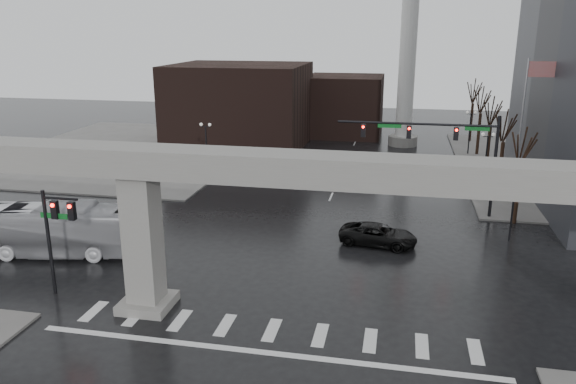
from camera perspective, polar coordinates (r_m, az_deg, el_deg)
name	(u,v)px	position (r m, az deg, el deg)	size (l,w,h in m)	color
ground	(276,320)	(29.25, -1.19, -12.88)	(160.00, 160.00, 0.00)	black
sidewalk_nw	(130,150)	(70.07, -15.71, 4.08)	(28.00, 36.00, 0.15)	slate
elevated_guideway	(302,192)	(26.33, 1.41, 0.02)	(48.00, 2.60, 8.70)	gray
building_far_left	(240,105)	(70.32, -4.93, 8.75)	(16.00, 14.00, 10.00)	black
building_far_mid	(345,105)	(77.94, 5.79, 8.74)	(10.00, 10.00, 8.00)	black
smokestack	(409,35)	(70.88, 12.18, 15.29)	(3.60, 3.60, 30.00)	silver
signal_mast_arm	(444,143)	(44.62, 15.60, 4.86)	(12.12, 0.43, 8.00)	black
signal_left_pole	(56,225)	(32.70, -22.51, -3.13)	(2.30, 0.30, 6.00)	black
flagpole_assembly	(526,117)	(48.34, 23.03, 7.06)	(2.06, 0.12, 12.00)	silver
lamp_right_0	(515,193)	(41.12, 22.02, -0.09)	(1.22, 0.32, 5.11)	black
lamp_right_1	(487,150)	(54.55, 19.54, 4.01)	(1.22, 0.32, 5.11)	black
lamp_right_2	(470,125)	(68.20, 18.03, 6.48)	(1.22, 0.32, 5.11)	black
lamp_left_0	(145,173)	(44.67, -14.32, 1.86)	(1.22, 0.32, 5.11)	black
lamp_left_1	(206,139)	(57.27, -8.33, 5.34)	(1.22, 0.32, 5.11)	black
lamp_left_2	(244,118)	(70.40, -4.51, 7.52)	(1.22, 0.32, 5.11)	black
tree_right_0	(518,188)	(45.30, 22.36, 0.42)	(1.09, 1.58, 7.50)	black
tree_right_1	(501,162)	(52.92, 20.85, 2.83)	(1.09, 1.61, 7.67)	black
tree_right_2	(489,144)	(60.64, 19.73, 4.62)	(1.10, 1.63, 7.85)	black
tree_right_3	(479,130)	(68.43, 18.86, 6.01)	(1.11, 1.66, 8.02)	black
tree_right_4	(472,118)	(76.26, 18.16, 7.12)	(1.12, 1.69, 8.19)	black
pickup_truck	(378,235)	(38.75, 9.15, -4.32)	(2.40, 5.21, 1.45)	black
city_bus	(50,229)	(39.56, -23.02, -3.51)	(2.88, 12.31, 3.43)	#B8B8BD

